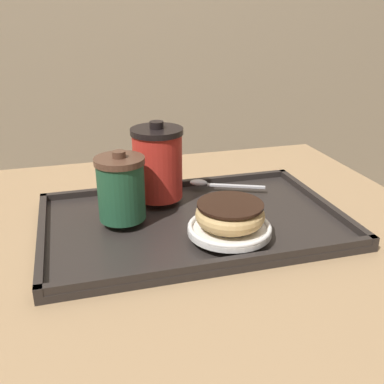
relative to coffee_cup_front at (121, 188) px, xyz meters
The scene contains 7 objects.
cafe_table 0.30m from the coffee_cup_front, ahead, with size 0.83×0.80×0.74m.
serving_tray 0.14m from the coffee_cup_front, ahead, with size 0.51×0.33×0.02m.
coffee_cup_front is the anchor object (origin of this frame).
coffee_cup_rear 0.11m from the coffee_cup_front, 44.16° to the left, with size 0.09×0.09×0.14m.
plate_with_chocolate_donut 0.19m from the coffee_cup_front, 32.58° to the right, with size 0.13×0.13×0.01m.
donut_chocolate_glazed 0.18m from the coffee_cup_front, 32.58° to the right, with size 0.11×0.11×0.04m.
spoon 0.22m from the coffee_cup_front, 28.25° to the left, with size 0.14×0.07×0.01m.
Camera 1 is at (-0.21, -0.67, 1.09)m, focal length 42.00 mm.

